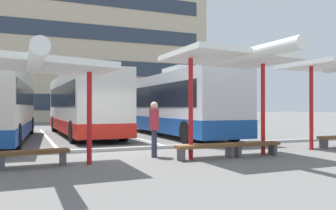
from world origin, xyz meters
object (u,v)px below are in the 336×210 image
Objects in this scene: bench_3 at (206,148)px; coach_bus_2 at (172,105)px; bench_4 at (255,146)px; waiting_passenger_0 at (154,125)px; waiting_shelter_2 at (233,60)px; coach_bus_1 at (83,105)px; bench_2 at (34,154)px; waiting_shelter_1 at (34,66)px.

coach_bus_2 is at bearing 73.17° from bench_3.
waiting_passenger_0 is at bearing 161.37° from bench_4.
waiting_shelter_2 reaches higher than bench_3.
bench_2 is at bearing -106.41° from coach_bus_1.
waiting_passenger_0 is at bearing 152.55° from waiting_shelter_2.
bench_4 is at bearing -1.49° from waiting_shelter_1.
bench_4 is at bearing -95.29° from coach_bus_2.
bench_4 is at bearing -18.63° from waiting_passenger_0.
bench_3 is at bearing -38.19° from waiting_passenger_0.
waiting_shelter_1 is (-7.49, -8.43, 0.95)m from coach_bus_2.
coach_bus_2 is 8.53m from waiting_passenger_0.
waiting_shelter_1 is 2.89× the size of bench_4.
waiting_shelter_2 is (2.91, -10.41, 1.35)m from coach_bus_1.
coach_bus_1 reaches higher than waiting_shelter_1.
coach_bus_1 is 6.04× the size of bench_2.
waiting_shelter_2 is 2.82× the size of bench_4.
waiting_shelter_1 is (-2.88, -10.14, 0.93)m from coach_bus_1.
bench_2 and bench_3 have the same top height.
coach_bus_1 is 5.63× the size of bench_3.
waiting_shelter_2 is 3.21m from waiting_passenger_0.
coach_bus_2 is 8.75m from bench_4.
bench_2 is (-2.88, -9.77, -1.37)m from coach_bus_1.
waiting_shelter_1 is at bearing 178.51° from bench_4.
coach_bus_1 is 2.40× the size of waiting_shelter_2.
bench_4 is (-0.80, -8.61, -1.35)m from coach_bus_2.
waiting_shelter_2 is at bearing -2.69° from waiting_shelter_1.
waiting_shelter_1 is at bearing -166.34° from waiting_passenger_0.
waiting_shelter_2 is at bearing -7.57° from bench_3.
waiting_passenger_0 is at bearing 141.81° from bench_3.
coach_bus_1 is 10.58m from waiting_shelter_1.
coach_bus_2 is at bearing 78.97° from waiting_shelter_2.
coach_bus_2 is 2.60× the size of waiting_shelter_2.
waiting_shelter_1 is at bearing 177.31° from waiting_shelter_2.
waiting_passenger_0 is (-1.30, 1.02, 0.68)m from bench_3.
coach_bus_1 is at bearing 105.63° from waiting_shelter_2.
bench_2 is 6.71m from bench_4.
bench_2 is 0.93× the size of bench_3.
bench_4 is at bearing -0.70° from bench_3.
bench_4 is (6.69, -0.55, -0.00)m from bench_2.
waiting_shelter_2 is at bearing -27.45° from waiting_passenger_0.
bench_2 is at bearing 173.85° from bench_3.
waiting_shelter_2 reaches higher than bench_4.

